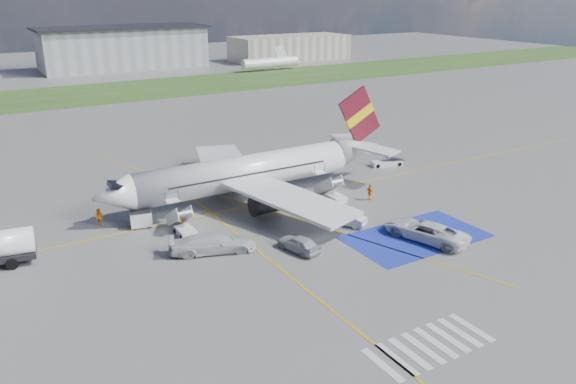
# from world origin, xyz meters

# --- Properties ---
(ground) EXTENTS (400.00, 400.00, 0.00)m
(ground) POSITION_xyz_m (0.00, 0.00, 0.00)
(ground) COLOR #60605E
(ground) RESTS_ON ground
(grass_strip) EXTENTS (400.00, 30.00, 0.01)m
(grass_strip) POSITION_xyz_m (0.00, 95.00, 0.01)
(grass_strip) COLOR #2D4C1E
(grass_strip) RESTS_ON ground
(taxiway_line_main) EXTENTS (120.00, 0.20, 0.01)m
(taxiway_line_main) POSITION_xyz_m (0.00, 12.00, 0.01)
(taxiway_line_main) COLOR gold
(taxiway_line_main) RESTS_ON ground
(taxiway_line_cross) EXTENTS (0.20, 60.00, 0.01)m
(taxiway_line_cross) POSITION_xyz_m (-5.00, -10.00, 0.01)
(taxiway_line_cross) COLOR gold
(taxiway_line_cross) RESTS_ON ground
(taxiway_line_diag) EXTENTS (20.71, 56.45, 0.01)m
(taxiway_line_diag) POSITION_xyz_m (0.00, 12.00, 0.01)
(taxiway_line_diag) COLOR gold
(taxiway_line_diag) RESTS_ON ground
(staging_box) EXTENTS (14.00, 8.00, 0.01)m
(staging_box) POSITION_xyz_m (10.00, -4.00, 0.01)
(staging_box) COLOR #1C2DA8
(staging_box) RESTS_ON ground
(crosswalk) EXTENTS (9.00, 4.00, 0.01)m
(crosswalk) POSITION_xyz_m (-1.80, -18.00, 0.01)
(crosswalk) COLOR silver
(crosswalk) RESTS_ON ground
(terminal_centre) EXTENTS (48.00, 18.00, 12.00)m
(terminal_centre) POSITION_xyz_m (20.00, 135.00, 6.00)
(terminal_centre) COLOR gray
(terminal_centre) RESTS_ON ground
(terminal_east) EXTENTS (40.00, 16.00, 8.00)m
(terminal_east) POSITION_xyz_m (75.00, 128.00, 4.00)
(terminal_east) COLOR gray
(terminal_east) RESTS_ON ground
(airliner) EXTENTS (36.81, 32.95, 11.92)m
(airliner) POSITION_xyz_m (1.51, 14.00, 3.39)
(airliner) COLOR white
(airliner) RESTS_ON ground
(airstairs_fwd) EXTENTS (1.90, 5.20, 3.60)m
(airstairs_fwd) POSITION_xyz_m (-9.50, 8.70, 0.62)
(airstairs_fwd) COLOR white
(airstairs_fwd) RESTS_ON ground
(airstairs_aft) EXTENTS (1.90, 5.20, 3.60)m
(airstairs_aft) POSITION_xyz_m (9.00, 8.70, 0.62)
(airstairs_aft) COLOR white
(airstairs_aft) RESTS_ON ground
(gpu_cart) EXTENTS (2.34, 1.73, 1.77)m
(gpu_cart) POSITION_xyz_m (-12.74, 12.41, 0.80)
(gpu_cart) COLOR white
(gpu_cart) RESTS_ON ground
(belt_loader) EXTENTS (4.84, 2.68, 1.40)m
(belt_loader) POSITION_xyz_m (23.13, 15.82, 0.35)
(belt_loader) COLOR white
(belt_loader) RESTS_ON ground
(car_silver_a) EXTENTS (2.85, 4.82, 1.54)m
(car_silver_a) POSITION_xyz_m (-1.69, -0.70, 0.77)
(car_silver_a) COLOR #B2B5BA
(car_silver_a) RESTS_ON ground
(car_silver_b) EXTENTS (3.41, 4.49, 1.42)m
(car_silver_b) POSITION_xyz_m (5.86, 2.06, 0.71)
(car_silver_b) COLOR silver
(car_silver_b) RESTS_ON ground
(van_white_a) EXTENTS (4.79, 7.09, 2.44)m
(van_white_a) POSITION_xyz_m (10.37, -4.90, 1.22)
(van_white_a) COLOR white
(van_white_a) RESTS_ON ground
(van_white_b) EXTENTS (6.46, 4.25, 2.35)m
(van_white_b) POSITION_xyz_m (-8.77, 3.24, 1.17)
(van_white_b) COLOR silver
(van_white_b) RESTS_ON ground
(crew_fwd) EXTENTS (0.71, 0.61, 1.65)m
(crew_fwd) POSITION_xyz_m (-8.72, 10.82, 0.83)
(crew_fwd) COLOR orange
(crew_fwd) RESTS_ON ground
(crew_nose) EXTENTS (1.16, 1.16, 1.90)m
(crew_nose) POSITION_xyz_m (-16.34, 14.99, 0.95)
(crew_nose) COLOR orange
(crew_nose) RESTS_ON ground
(crew_aft) EXTENTS (0.50, 1.14, 1.94)m
(crew_aft) POSITION_xyz_m (12.54, 6.47, 0.97)
(crew_aft) COLOR orange
(crew_aft) RESTS_ON ground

